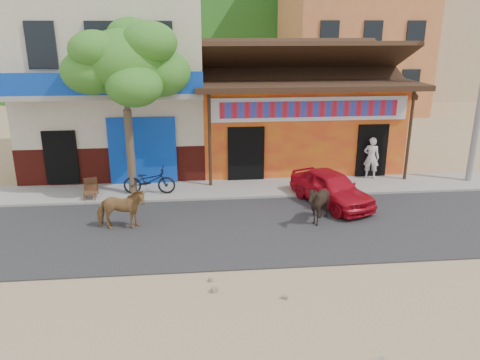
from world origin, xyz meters
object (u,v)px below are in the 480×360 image
(pedestrian, at_px, (371,158))
(cafe_chair_left, at_px, (91,180))
(scooter, at_px, (149,181))
(cafe_chair_right, at_px, (89,187))
(red_car, at_px, (331,188))
(tree, at_px, (127,110))
(cow_dark, at_px, (318,203))
(cow_tan, at_px, (121,209))

(pedestrian, relative_size, cafe_chair_left, 1.66)
(scooter, xyz_separation_m, cafe_chair_right, (-2.00, -0.37, -0.03))
(red_car, xyz_separation_m, cafe_chair_right, (-8.20, 1.08, -0.05))
(tree, distance_m, cafe_chair_left, 2.91)
(scooter, bearing_deg, red_car, -99.13)
(cow_dark, xyz_separation_m, pedestrian, (3.16, 4.02, 0.26))
(scooter, height_order, cafe_chair_right, scooter)
(cow_dark, distance_m, scooter, 6.13)
(pedestrian, xyz_separation_m, cafe_chair_left, (-10.57, -0.78, -0.33))
(scooter, distance_m, cafe_chair_right, 2.03)
(scooter, bearing_deg, pedestrian, -79.03)
(scooter, distance_m, pedestrian, 8.57)
(scooter, xyz_separation_m, pedestrian, (8.50, 1.03, 0.34))
(tree, height_order, cafe_chair_right, tree)
(cafe_chair_left, relative_size, cafe_chair_right, 1.10)
(cow_dark, height_order, red_car, cow_dark)
(scooter, bearing_deg, tree, 82.14)
(cafe_chair_left, height_order, cafe_chair_right, cafe_chair_left)
(cow_dark, xyz_separation_m, red_car, (0.85, 1.54, -0.05))
(pedestrian, bearing_deg, cafe_chair_right, 28.06)
(tree, xyz_separation_m, scooter, (0.60, -0.13, -2.52))
(cow_dark, bearing_deg, scooter, -131.74)
(cow_dark, height_order, pedestrian, pedestrian)
(cow_tan, distance_m, cafe_chair_left, 3.45)
(tree, bearing_deg, pedestrian, 5.65)
(tree, relative_size, cafe_chair_right, 6.68)
(red_car, bearing_deg, scooter, 144.80)
(tree, relative_size, red_car, 1.75)
(red_car, bearing_deg, cafe_chair_left, 146.36)
(red_car, xyz_separation_m, cafe_chair_left, (-8.27, 1.71, -0.01))
(pedestrian, relative_size, cafe_chair_right, 1.82)
(red_car, relative_size, scooter, 1.86)
(tree, height_order, pedestrian, tree)
(tree, height_order, cafe_chair_left, tree)
(cow_tan, distance_m, cow_dark, 5.93)
(tree, bearing_deg, cow_dark, -27.71)
(pedestrian, bearing_deg, red_car, 67.58)
(cow_tan, xyz_separation_m, pedestrian, (9.08, 3.88, 0.28))
(tree, height_order, cow_dark, tree)
(red_car, bearing_deg, pedestrian, 25.13)
(cow_tan, height_order, cow_dark, cow_dark)
(tree, distance_m, scooter, 2.59)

